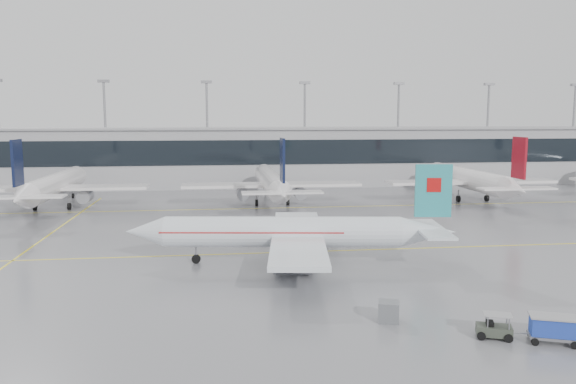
{
  "coord_description": "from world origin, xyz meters",
  "views": [
    {
      "loc": [
        -9.1,
        -59.08,
        14.56
      ],
      "look_at": [
        0.0,
        12.0,
        5.0
      ],
      "focal_mm": 35.0,
      "sensor_mm": 36.0,
      "label": 1
    }
  ],
  "objects": [
    {
      "name": "ground",
      "position": [
        0.0,
        0.0,
        0.0
      ],
      "size": [
        320.0,
        320.0,
        0.0
      ],
      "primitive_type": "plane",
      "color": "gray",
      "rests_on": "ground"
    },
    {
      "name": "taxi_line_main",
      "position": [
        0.0,
        0.0,
        0.01
      ],
      "size": [
        120.0,
        0.25,
        0.01
      ],
      "primitive_type": "cube",
      "color": "yellow",
      "rests_on": "ground"
    },
    {
      "name": "taxi_line_north",
      "position": [
        0.0,
        30.0,
        0.01
      ],
      "size": [
        120.0,
        0.25,
        0.01
      ],
      "primitive_type": "cube",
      "color": "yellow",
      "rests_on": "ground"
    },
    {
      "name": "taxi_line_cross",
      "position": [
        -30.0,
        15.0,
        0.01
      ],
      "size": [
        0.25,
        60.0,
        0.01
      ],
      "primitive_type": "cube",
      "color": "yellow",
      "rests_on": "ground"
    },
    {
      "name": "terminal",
      "position": [
        0.0,
        62.0,
        6.0
      ],
      "size": [
        180.0,
        15.0,
        12.0
      ],
      "primitive_type": "cube",
      "color": "#97979A",
      "rests_on": "ground"
    },
    {
      "name": "terminal_glass",
      "position": [
        0.0,
        54.45,
        7.5
      ],
      "size": [
        180.0,
        0.2,
        5.0
      ],
      "primitive_type": "cube",
      "color": "black",
      "rests_on": "ground"
    },
    {
      "name": "terminal_roof",
      "position": [
        0.0,
        62.0,
        12.2
      ],
      "size": [
        182.0,
        16.0,
        0.4
      ],
      "primitive_type": "cube",
      "color": "gray",
      "rests_on": "ground"
    },
    {
      "name": "light_masts",
      "position": [
        0.0,
        68.0,
        13.34
      ],
      "size": [
        156.4,
        1.0,
        22.6
      ],
      "color": "gray",
      "rests_on": "ground"
    },
    {
      "name": "air_canada_jet",
      "position": [
        -1.37,
        -4.8,
        3.12
      ],
      "size": [
        33.07,
        25.74,
        10.0
      ],
      "rotation": [
        0.0,
        0.0,
        3.01
      ],
      "color": "silver",
      "rests_on": "ground"
    },
    {
      "name": "parked_jet_b",
      "position": [
        -35.0,
        33.69,
        3.71
      ],
      "size": [
        29.64,
        36.96,
        11.72
      ],
      "rotation": [
        0.0,
        0.0,
        1.57
      ],
      "color": "white",
      "rests_on": "ground"
    },
    {
      "name": "parked_jet_c",
      "position": [
        -0.0,
        33.69,
        3.71
      ],
      "size": [
        29.64,
        36.96,
        11.72
      ],
      "rotation": [
        0.0,
        0.0,
        1.57
      ],
      "color": "white",
      "rests_on": "ground"
    },
    {
      "name": "parked_jet_d",
      "position": [
        35.0,
        33.69,
        3.71
      ],
      "size": [
        29.64,
        36.96,
        11.72
      ],
      "rotation": [
        0.0,
        0.0,
        1.57
      ],
      "color": "white",
      "rests_on": "ground"
    },
    {
      "name": "baggage_tug",
      "position": [
        9.02,
        -25.4,
        0.58
      ],
      "size": [
        3.43,
        2.12,
        1.65
      ],
      "rotation": [
        0.0,
        0.0,
        -0.36
      ],
      "color": "#373E34",
      "rests_on": "ground"
    },
    {
      "name": "baggage_cart",
      "position": [
        12.38,
        -26.68,
        1.06
      ],
      "size": [
        3.31,
        2.55,
        1.82
      ],
      "rotation": [
        0.0,
        0.0,
        -0.36
      ],
      "color": "gray",
      "rests_on": "ground"
    },
    {
      "name": "gse_unit",
      "position": [
        2.99,
        -21.57,
        0.73
      ],
      "size": [
        1.81,
        1.75,
        1.47
      ],
      "primitive_type": "cube",
      "rotation": [
        0.0,
        0.0,
        -0.31
      ],
      "color": "slate",
      "rests_on": "ground"
    }
  ]
}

